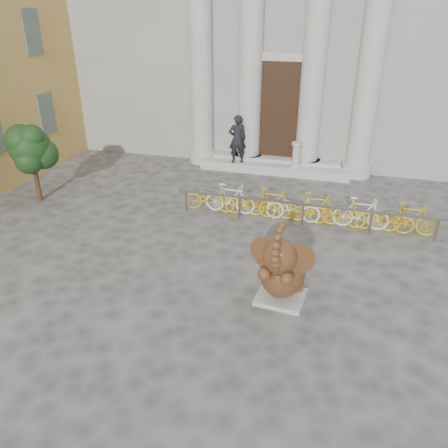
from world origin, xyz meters
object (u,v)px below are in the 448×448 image
(tree, at_px, (30,148))
(bike_rack, at_px, (304,207))
(elephant_statue, at_px, (282,271))
(pedestrian, at_px, (237,139))

(tree, bearing_deg, bike_rack, 5.35)
(bike_rack, xyz_separation_m, tree, (-8.94, -0.84, 1.37))
(elephant_statue, bearing_deg, bike_rack, 94.89)
(tree, bearing_deg, pedestrian, 40.08)
(bike_rack, relative_size, pedestrian, 4.17)
(bike_rack, distance_m, pedestrian, 5.18)
(bike_rack, height_order, tree, tree)
(elephant_statue, bearing_deg, tree, 164.19)
(tree, relative_size, pedestrian, 1.40)
(pedestrian, bearing_deg, elephant_statue, 86.16)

